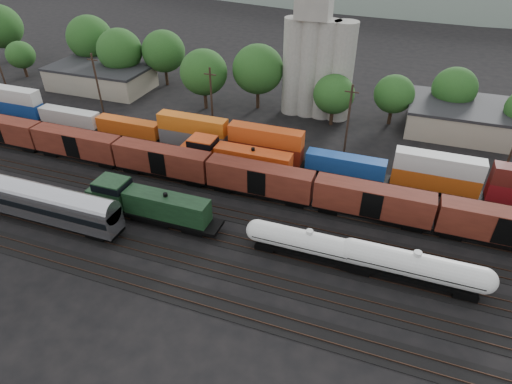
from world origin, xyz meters
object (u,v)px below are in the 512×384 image
(green_locomotive, at_px, (145,203))
(tank_car_a, at_px, (309,243))
(passenger_coach, at_px, (32,199))
(grain_silo, at_px, (317,58))
(orange_locomotive, at_px, (233,157))

(green_locomotive, height_order, tank_car_a, green_locomotive)
(tank_car_a, xyz_separation_m, passenger_coach, (-35.18, -5.00, 1.11))
(grain_silo, bearing_deg, green_locomotive, -106.97)
(tank_car_a, relative_size, orange_locomotive, 0.78)
(tank_car_a, bearing_deg, orange_locomotive, 136.27)
(passenger_coach, height_order, orange_locomotive, passenger_coach)
(tank_car_a, relative_size, passenger_coach, 0.60)
(green_locomotive, xyz_separation_m, passenger_coach, (-13.44, -5.00, 0.68))
(passenger_coach, xyz_separation_m, orange_locomotive, (19.50, 20.00, -0.73))
(orange_locomotive, bearing_deg, passenger_coach, -134.27)
(green_locomotive, bearing_deg, passenger_coach, -159.59)
(passenger_coach, distance_m, grain_silo, 53.38)
(tank_car_a, height_order, passenger_coach, passenger_coach)
(green_locomotive, relative_size, tank_car_a, 1.24)
(grain_silo, bearing_deg, orange_locomotive, -103.94)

